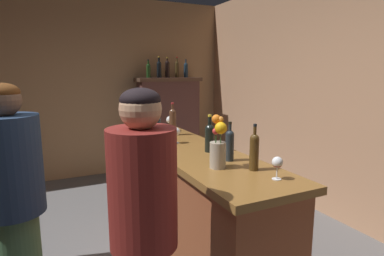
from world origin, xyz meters
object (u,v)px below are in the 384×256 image
wine_bottle_chardonnay (254,150)px  patron_by_cabinet (14,201)px  wine_bottle_rose (158,129)px  wine_glass_front (277,163)px  display_bottle_midleft (159,68)px  display_cabinet (169,122)px  wine_glass_spare (147,125)px  display_bottle_left (148,70)px  patron_tall (144,229)px  cheese_plate (163,138)px  wine_glass_rear (170,120)px  wine_bottle_pinot (230,144)px  display_bottle_right (186,69)px  wine_bottle_malbec (173,121)px  wine_bottle_merlot (210,136)px  flower_arrangement (218,146)px  display_bottle_center (167,68)px  bar_counter (192,207)px  display_bottle_midright (177,68)px  wine_glass_mid (176,132)px

wine_bottle_chardonnay → patron_by_cabinet: bearing=160.0°
wine_bottle_rose → wine_glass_front: size_ratio=2.25×
wine_bottle_rose → display_bottle_midleft: bearing=69.6°
display_cabinet → wine_glass_spare: (-1.00, -1.94, 0.32)m
display_bottle_left → patron_tall: (-1.19, -3.53, -0.81)m
wine_bottle_rose → display_bottle_midleft: display_bottle_midleft is taller
wine_glass_front → cheese_plate: bearing=98.7°
wine_glass_rear → patron_by_cabinet: bearing=-145.2°
display_cabinet → wine_bottle_pinot: 3.18m
cheese_plate → patron_tall: (-0.62, -1.37, -0.15)m
display_bottle_left → display_bottle_right: size_ratio=0.95×
wine_bottle_malbec → patron_by_cabinet: size_ratio=0.21×
display_cabinet → patron_tall: patron_tall is taller
wine_bottle_merlot → wine_glass_front: wine_bottle_merlot is taller
flower_arrangement → display_bottle_left: (0.57, 3.19, 0.51)m
wine_bottle_rose → display_bottle_center: 2.61m
wine_bottle_malbec → display_bottle_left: (0.41, 2.02, 0.51)m
wine_glass_rear → wine_bottle_pinot: bearing=-91.8°
wine_bottle_chardonnay → display_bottle_left: size_ratio=1.06×
flower_arrangement → wine_bottle_rose: bearing=98.4°
display_bottle_right → patron_tall: (-1.85, -3.53, -0.82)m
bar_counter → patron_by_cabinet: patron_by_cabinet is taller
wine_bottle_rose → flower_arrangement: bearing=-81.6°
bar_counter → display_bottle_midleft: size_ratio=6.58×
display_bottle_midright → display_bottle_right: 0.16m
wine_bottle_merlot → wine_glass_rear: size_ratio=1.84×
wine_bottle_malbec → wine_glass_mid: 0.38m
bar_counter → wine_bottle_pinot: bearing=-77.5°
wine_bottle_merlot → cheese_plate: (-0.17, 0.62, -0.12)m
display_bottle_midright → wine_glass_spare: bearing=-120.8°
wine_glass_spare → display_bottle_left: bearing=71.3°
display_bottle_midleft → display_bottle_midright: bearing=-0.0°
wine_glass_spare → display_bottle_midleft: display_bottle_midleft is taller
wine_bottle_merlot → display_bottle_left: display_bottle_left is taller
wine_bottle_malbec → display_bottle_midleft: (0.59, 2.02, 0.54)m
wine_bottle_pinot → display_bottle_midright: display_bottle_midright is taller
patron_tall → wine_bottle_malbec: bearing=-0.8°
bar_counter → display_bottle_right: display_bottle_right is taller
wine_bottle_pinot → display_bottle_midleft: (0.58, 3.08, 0.56)m
display_bottle_center → wine_bottle_chardonnay: bearing=-101.9°
wine_bottle_rose → display_bottle_midright: display_bottle_midright is taller
cheese_plate → patron_tall: patron_tall is taller
wine_glass_rear → flower_arrangement: flower_arrangement is taller
wine_bottle_pinot → wine_glass_front: 0.47m
wine_bottle_pinot → flower_arrangement: size_ratio=0.80×
display_bottle_center → display_bottle_midright: size_ratio=0.97×
wine_glass_front → display_bottle_midleft: display_bottle_midleft is taller
wine_glass_front → display_bottle_right: display_bottle_right is taller
display_bottle_center → wine_glass_rear: bearing=-110.8°
wine_bottle_merlot → wine_glass_mid: 0.42m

